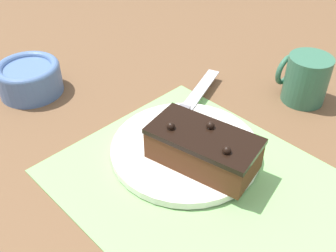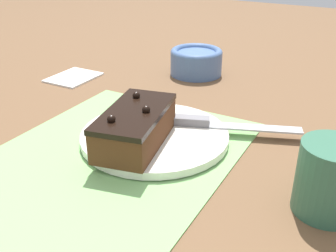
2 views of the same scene
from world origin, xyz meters
name	(u,v)px [view 1 (image 1 of 2)]	position (x,y,z in m)	size (l,w,h in m)	color
ground_plane	(214,194)	(0.00, 0.00, 0.00)	(3.00, 3.00, 0.00)	brown
placemat_woven	(214,193)	(0.00, 0.00, 0.00)	(0.46, 0.34, 0.00)	#7AB266
cake_plate	(185,149)	(0.09, -0.03, 0.01)	(0.23, 0.23, 0.01)	white
chocolate_cake	(203,148)	(0.05, -0.02, 0.04)	(0.17, 0.11, 0.06)	#512D19
serving_knife	(186,108)	(0.15, -0.10, 0.02)	(0.10, 0.21, 0.01)	slate
small_bowl	(29,77)	(0.42, 0.05, 0.03)	(0.12, 0.12, 0.06)	#4C6B9E
coffee_mug	(305,79)	(0.04, -0.30, 0.04)	(0.09, 0.08, 0.09)	#33664C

